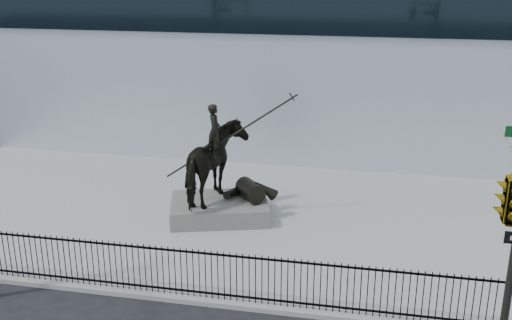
# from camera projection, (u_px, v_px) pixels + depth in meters

# --- Properties ---
(plaza) EXTENTS (30.00, 12.00, 0.15)m
(plaza) POSITION_uv_depth(u_px,v_px,m) (268.00, 220.00, 22.31)
(plaza) COLOR #9A9997
(plaza) RESTS_ON ground
(building) EXTENTS (44.00, 14.00, 9.00)m
(building) POSITION_uv_depth(u_px,v_px,m) (311.00, 51.00, 32.97)
(building) COLOR silver
(building) RESTS_ON ground
(picket_fence) EXTENTS (22.10, 0.10, 1.50)m
(picket_fence) POSITION_uv_depth(u_px,v_px,m) (231.00, 277.00, 16.71)
(picket_fence) COLOR black
(picket_fence) RESTS_ON plaza
(statue_plinth) EXTENTS (4.09, 3.34, 0.67)m
(statue_plinth) POSITION_uv_depth(u_px,v_px,m) (219.00, 209.00, 22.30)
(statue_plinth) COLOR #5E5A56
(statue_plinth) RESTS_ON plaza
(equestrian_statue) EXTENTS (4.39, 3.37, 3.86)m
(equestrian_statue) POSITION_uv_depth(u_px,v_px,m) (220.00, 165.00, 21.76)
(equestrian_statue) COLOR black
(equestrian_statue) RESTS_ON statue_plinth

